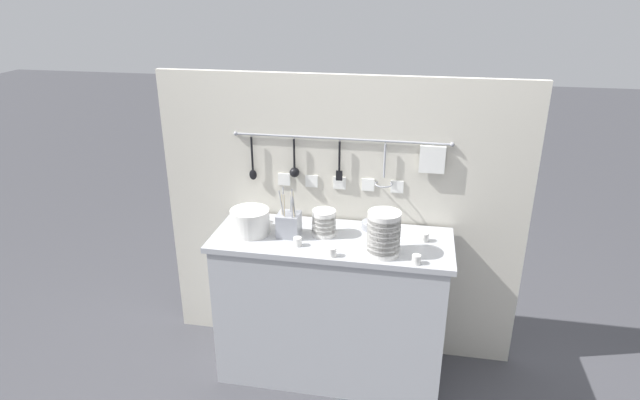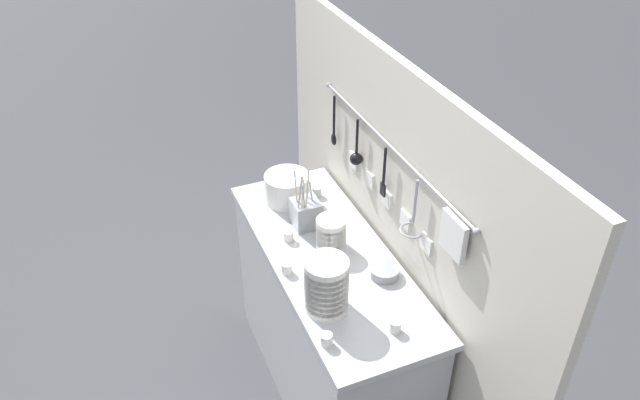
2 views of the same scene
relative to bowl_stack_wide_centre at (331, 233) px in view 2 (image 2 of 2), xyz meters
The scene contains 13 objects.
ground_plane 0.93m from the bowl_stack_wide_centre, 29.90° to the right, with size 20.00×20.00×0.00m, color #424247.
counter 0.50m from the bowl_stack_wide_centre, 29.90° to the right, with size 1.28×0.49×0.86m.
back_wall 0.27m from the bowl_stack_wide_centre, 79.11° to the left, with size 2.08×0.11×1.68m.
bowl_stack_wide_centre is the anchor object (origin of this frame).
bowl_stack_back_corner 0.37m from the bowl_stack_wide_centre, 26.07° to the right, with size 0.16×0.16×0.23m.
plate_stack 0.40m from the bowl_stack_wide_centre, behind, with size 0.21×0.21×0.14m.
steel_mixing_bowl 0.28m from the bowl_stack_wide_centre, 26.79° to the left, with size 0.12×0.12×0.04m.
cutlery_caddy 0.19m from the bowl_stack_wide_centre, 167.09° to the right, with size 0.12×0.12×0.28m.
cup_edge_far 0.53m from the bowl_stack_wide_centre, ahead, with size 0.04×0.04×0.05m.
cup_centre 0.55m from the bowl_stack_wide_centre, 24.99° to the right, with size 0.04×0.04×0.05m.
cup_edge_near 0.25m from the bowl_stack_wide_centre, 70.04° to the right, with size 0.04×0.04×0.05m.
cup_front_right 0.19m from the bowl_stack_wide_centre, 125.94° to the right, with size 0.04×0.04×0.05m.
cup_mid_row 0.39m from the bowl_stack_wide_centre, 166.44° to the left, with size 0.04×0.04×0.05m.
Camera 2 is at (1.83, -0.80, 2.55)m, focal length 35.00 mm.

